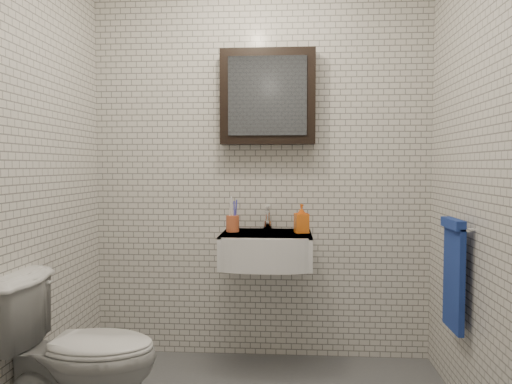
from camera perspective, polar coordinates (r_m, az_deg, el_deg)
room_shell at (r=2.29m, az=-0.98°, el=8.10°), size 2.22×2.02×2.51m
washbasin at (r=3.05m, az=1.17°, el=-6.55°), size 0.55×0.50×0.20m
faucet at (r=3.23m, az=1.34°, el=-3.14°), size 0.06×0.20×0.15m
mirror_cabinet at (r=3.23m, az=1.36°, el=10.77°), size 0.60×0.15×0.60m
towel_rail at (r=2.81m, az=21.68°, el=-8.26°), size 0.09×0.30×0.58m
toothbrush_cup at (r=3.13m, az=-2.69°, el=-3.53°), size 0.10×0.10×0.22m
soap_bottle at (r=3.08m, az=5.22°, el=-3.03°), size 0.10×0.10×0.18m
toilet at (r=2.60m, az=-19.74°, el=-16.98°), size 0.75×0.44×0.76m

